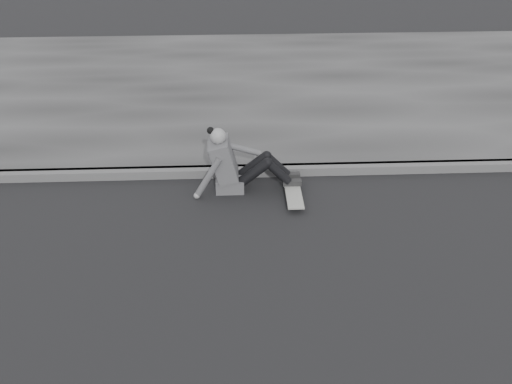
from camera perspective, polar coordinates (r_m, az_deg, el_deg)
The scene contains 5 objects.
ground at distance 5.79m, azimuth 11.08°, elevation -11.05°, with size 80.00×80.00×0.00m, color black.
curb at distance 7.79m, azimuth 7.23°, elevation 2.28°, with size 24.00×0.16×0.12m, color #4D4D4D.
sidewalk at distance 10.49m, azimuth 4.73°, elevation 10.50°, with size 24.00×6.00×0.12m, color #323232.
skateboard at distance 7.21m, azimuth 3.75°, elevation -0.06°, with size 0.20×0.78×0.09m.
seated_woman at distance 7.24m, azimuth -2.16°, elevation 2.78°, with size 1.38×0.46×0.88m.
Camera 1 is at (-1.27, -4.08, 3.90)m, focal length 40.00 mm.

